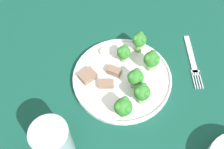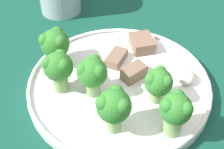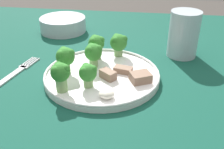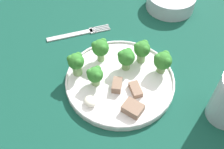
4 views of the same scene
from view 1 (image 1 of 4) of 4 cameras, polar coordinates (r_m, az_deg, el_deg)
name	(u,v)px [view 1 (image 1 of 4)]	position (r m, az deg, el deg)	size (l,w,h in m)	color
table	(121,109)	(0.78, 1.88, -7.60)	(1.32, 1.02, 0.77)	#114738
dinner_plate	(122,78)	(0.71, 2.19, -0.77)	(0.27, 0.27, 0.02)	white
fork	(192,60)	(0.78, 17.06, 2.96)	(0.06, 0.19, 0.00)	silver
drinking_glass	(54,144)	(0.59, -12.44, -14.59)	(0.08, 0.08, 0.12)	#B2C1CC
broccoli_floret_near_rim_left	(142,93)	(0.64, 6.55, -3.97)	(0.04, 0.04, 0.06)	#7FA866
broccoli_floret_center_left	(152,60)	(0.69, 8.60, 3.24)	(0.04, 0.04, 0.06)	#7FA866
broccoli_floret_back_left	(124,53)	(0.71, 2.59, 4.78)	(0.04, 0.04, 0.05)	#7FA866
broccoli_floret_front_left	(136,78)	(0.66, 5.17, -0.69)	(0.04, 0.04, 0.06)	#7FA866
broccoli_floret_center_back	(123,107)	(0.62, 2.47, -7.10)	(0.05, 0.04, 0.06)	#7FA866
broccoli_floret_mid_cluster	(139,41)	(0.73, 5.97, 7.33)	(0.04, 0.04, 0.06)	#7FA866
meat_slice_front_slice	(106,84)	(0.68, -1.34, -2.09)	(0.05, 0.03, 0.01)	#846651
meat_slice_middle_slice	(114,71)	(0.70, 0.48, 0.74)	(0.04, 0.04, 0.02)	#846651
meat_slice_rear_slice	(88,76)	(0.70, -5.34, -0.30)	(0.05, 0.05, 0.02)	#846651
sauce_dollop	(105,51)	(0.75, -1.59, 5.20)	(0.03, 0.03, 0.02)	silver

